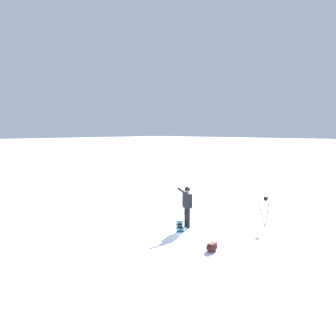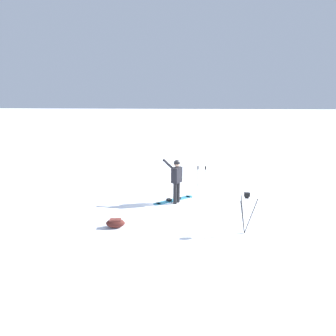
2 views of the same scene
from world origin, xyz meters
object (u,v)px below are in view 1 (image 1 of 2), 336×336
(snowboarder, at_px, (187,203))
(camera_tripod, at_px, (266,205))
(gear_bag_large, at_px, (212,247))
(ski_poles, at_px, (185,201))
(snowboard, at_px, (180,226))

(snowboarder, bearing_deg, camera_tripod, 44.58)
(gear_bag_large, height_order, camera_tripod, camera_tripod)
(ski_poles, bearing_deg, gear_bag_large, -37.73)
(snowboarder, xyz_separation_m, snowboard, (-0.27, -0.13, -1.01))
(gear_bag_large, bearing_deg, snowboarder, 146.11)
(snowboard, distance_m, camera_tripod, 3.64)
(snowboarder, xyz_separation_m, ski_poles, (-0.88, 0.93, -0.19))
(snowboarder, height_order, ski_poles, snowboarder)
(camera_tripod, bearing_deg, ski_poles, -157.05)
(gear_bag_large, xyz_separation_m, ski_poles, (-3.32, 2.57, 0.69))
(snowboarder, distance_m, ski_poles, 1.29)
(gear_bag_large, relative_size, camera_tripod, 0.50)
(snowboard, distance_m, ski_poles, 1.47)
(snowboarder, xyz_separation_m, camera_tripod, (2.31, 2.28, -0.13))
(snowboarder, height_order, snowboard, snowboarder)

